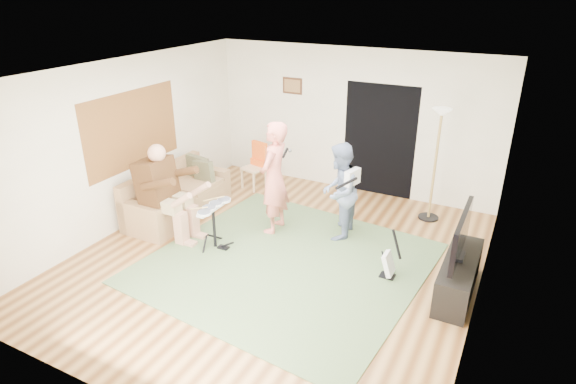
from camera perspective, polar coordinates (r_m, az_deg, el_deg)
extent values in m
plane|color=brown|center=(7.16, -1.33, -7.86)|extent=(6.00, 6.00, 0.00)
plane|color=white|center=(6.20, -1.57, 13.95)|extent=(6.00, 6.00, 0.00)
plane|color=#925C2D|center=(8.24, -17.92, 7.06)|extent=(0.00, 2.05, 2.05)
plane|color=black|center=(9.09, 10.76, 5.99)|extent=(2.10, 0.00, 2.10)
cube|color=#3F2314|center=(9.52, 0.53, 12.47)|extent=(0.42, 0.03, 0.32)
cube|color=#4E6940|center=(7.05, -0.14, -8.36)|extent=(4.00, 3.90, 0.02)
cube|color=#A57D52|center=(8.56, -12.75, -1.41)|extent=(0.82, 1.63, 0.40)
cube|color=#A57D52|center=(8.69, -14.64, 0.28)|extent=(0.15, 2.02, 0.82)
cube|color=#A57D52|center=(9.18, -9.24, 1.21)|extent=(0.82, 0.19, 0.58)
cube|color=#A57D52|center=(7.93, -16.93, -3.30)|extent=(0.82, 0.19, 0.58)
cube|color=#4A2C15|center=(7.75, -15.35, 1.31)|extent=(0.42, 0.55, 0.70)
sphere|color=tan|center=(7.55, -15.30, 4.47)|extent=(0.27, 0.27, 0.27)
cylinder|color=black|center=(7.37, -8.75, -4.12)|extent=(0.05, 0.05, 0.65)
cube|color=silver|center=(7.23, -8.90, -1.91)|extent=(0.13, 0.65, 0.04)
imported|color=#E67364|center=(7.56, -1.67, 1.65)|extent=(0.48, 0.69, 1.83)
imported|color=#6E7EA1|center=(7.46, 6.09, 0.04)|extent=(0.67, 0.82, 1.54)
cube|color=black|center=(6.88, 11.68, -9.74)|extent=(0.20, 0.17, 0.03)
cube|color=white|center=(6.77, 11.82, -8.33)|extent=(0.16, 0.24, 0.32)
cylinder|color=black|center=(6.59, 12.76, -6.07)|extent=(0.17, 0.04, 0.42)
cylinder|color=black|center=(8.66, 16.28, -2.90)|extent=(0.34, 0.34, 0.03)
cylinder|color=#A18045|center=(8.30, 16.99, 2.77)|extent=(0.04, 0.04, 1.82)
cone|color=white|center=(8.04, 17.78, 8.97)|extent=(0.30, 0.30, 0.12)
cube|color=beige|center=(9.40, -4.09, 2.82)|extent=(0.47, 0.47, 0.04)
cube|color=orange|center=(9.44, -3.60, 4.87)|extent=(0.37, 0.17, 0.38)
cube|color=black|center=(6.69, 19.57, -9.37)|extent=(0.40, 1.40, 0.50)
cube|color=black|center=(6.40, 19.85, -4.75)|extent=(0.06, 1.21, 0.58)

